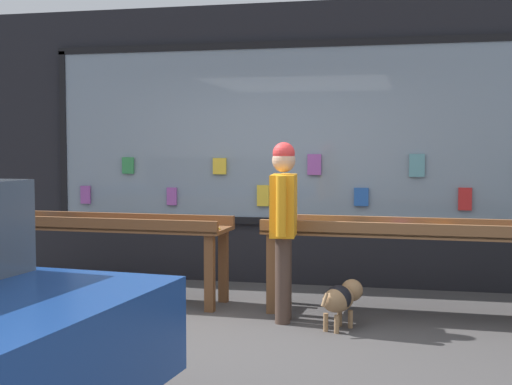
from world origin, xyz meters
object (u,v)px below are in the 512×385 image
Objects in this scene: display_table_left at (107,232)px; small_dog at (341,298)px; person_browsing at (284,218)px; display_table_right at (400,239)px.

display_table_left reaches higher than small_dog.
person_browsing reaches higher than display_table_left.
person_browsing reaches higher than small_dog.
display_table_left is at bearing -179.96° from display_table_right.
small_dog is at bearing -14.36° from display_table_left.
display_table_right reaches higher than display_table_left.
display_table_right is 0.93m from small_dog.
display_table_left is at bearing 100.83° from small_dog.
small_dog is at bearing -127.09° from display_table_right.
display_table_left is 1.00× the size of display_table_right.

